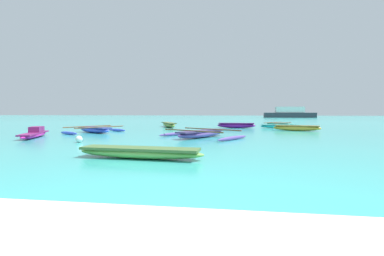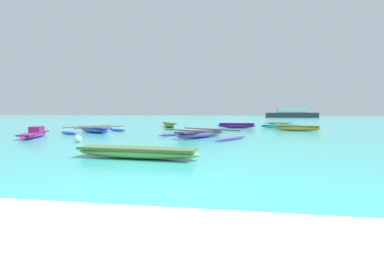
# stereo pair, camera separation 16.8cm
# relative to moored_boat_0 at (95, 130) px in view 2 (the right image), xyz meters

# --- Properties ---
(ground_plane) EXTENTS (240.00, 240.00, 0.00)m
(ground_plane) POSITION_rel_moored_boat_0_xyz_m (8.62, -14.49, -0.21)
(ground_plane) COLOR #38ADA8
(moored_boat_0) EXTENTS (3.76, 4.41, 0.46)m
(moored_boat_0) POSITION_rel_moored_boat_0_xyz_m (0.00, 0.00, 0.00)
(moored_boat_0) COLOR #415AE8
(moored_boat_0) RESTS_ON ground_plane
(moored_boat_1) EXTENTS (3.51, 1.04, 0.47)m
(moored_boat_1) POSITION_rel_moored_boat_0_xyz_m (10.08, 6.90, 0.04)
(moored_boat_1) COLOR #7B178C
(moored_boat_1) RESTS_ON ground_plane
(moored_boat_2) EXTENTS (4.07, 4.42, 0.36)m
(moored_boat_2) POSITION_rel_moored_boat_0_xyz_m (14.78, 12.08, -0.05)
(moored_boat_2) COLOR #7ED2B7
(moored_boat_2) RESTS_ON ground_plane
(moored_boat_3) EXTENTS (2.06, 3.72, 0.60)m
(moored_boat_3) POSITION_rel_moored_boat_0_xyz_m (-1.68, -3.63, -0.00)
(moored_boat_3) COLOR #C52096
(moored_boat_3) RESTS_ON ground_plane
(moored_boat_4) EXTENTS (4.14, 1.09, 0.34)m
(moored_boat_4) POSITION_rel_moored_boat_0_xyz_m (6.53, -9.28, -0.02)
(moored_boat_4) COLOR #70AF4D
(moored_boat_4) RESTS_ON ground_plane
(moored_boat_5) EXTENTS (2.38, 3.87, 0.46)m
(moored_boat_5) POSITION_rel_moored_boat_0_xyz_m (3.66, 7.31, 0.04)
(moored_boat_5) COLOR #899C45
(moored_boat_5) RESTS_ON ground_plane
(moored_boat_6) EXTENTS (3.49, 1.42, 0.43)m
(moored_boat_6) POSITION_rel_moored_boat_0_xyz_m (14.58, 3.79, 0.03)
(moored_boat_6) COLOR gold
(moored_boat_6) RESTS_ON ground_plane
(moored_boat_7) EXTENTS (3.68, 0.73, 0.31)m
(moored_boat_7) POSITION_rel_moored_boat_0_xyz_m (14.11, 7.21, -0.04)
(moored_boat_7) COLOR #24C6CF
(moored_boat_7) RESTS_ON ground_plane
(moored_boat_8) EXTENTS (5.12, 4.66, 0.47)m
(moored_boat_8) POSITION_rel_moored_boat_0_xyz_m (7.81, -2.41, 0.00)
(moored_boat_8) COLOR #5D4396
(moored_boat_8) RESTS_ON ground_plane
(mooring_buoy_0) EXTENTS (0.32, 0.32, 0.32)m
(mooring_buoy_0) POSITION_rel_moored_boat_0_xyz_m (2.25, -5.61, -0.05)
(mooring_buoy_0) COLOR white
(mooring_buoy_0) RESTS_ON ground_plane
(distant_ferry) EXTENTS (13.62, 3.00, 3.00)m
(distant_ferry) POSITION_rel_moored_boat_0_xyz_m (26.58, 57.58, 1.00)
(distant_ferry) COLOR #2D333D
(distant_ferry) RESTS_ON ground_plane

